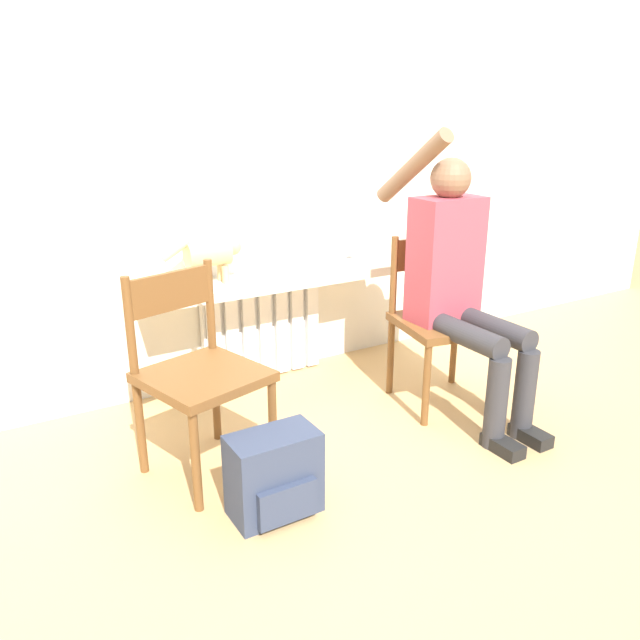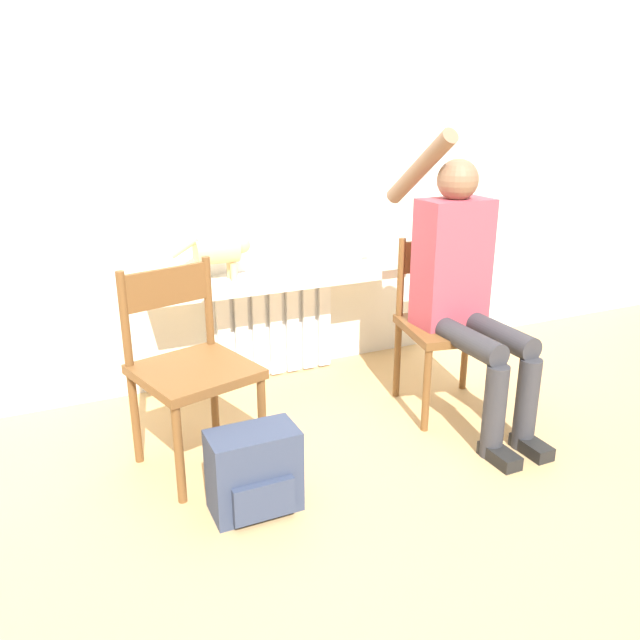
{
  "view_description": "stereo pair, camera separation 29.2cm",
  "coord_description": "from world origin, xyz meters",
  "px_view_note": "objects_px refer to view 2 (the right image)",
  "views": [
    {
      "loc": [
        -1.42,
        -1.86,
        1.47
      ],
      "look_at": [
        0.0,
        0.52,
        0.52
      ],
      "focal_mm": 35.0,
      "sensor_mm": 36.0,
      "label": 1
    },
    {
      "loc": [
        -1.16,
        -2.0,
        1.47
      ],
      "look_at": [
        0.0,
        0.52,
        0.52
      ],
      "focal_mm": 35.0,
      "sensor_mm": 36.0,
      "label": 2
    }
  ],
  "objects_px": {
    "chair_right": "(447,322)",
    "backpack": "(254,472)",
    "chair_left": "(190,365)",
    "person": "(464,282)",
    "cat": "(219,252)"
  },
  "relations": [
    {
      "from": "chair_right",
      "to": "backpack",
      "type": "relative_size",
      "value": 2.54
    },
    {
      "from": "backpack",
      "to": "chair_left",
      "type": "bearing_deg",
      "value": 105.32
    },
    {
      "from": "backpack",
      "to": "cat",
      "type": "bearing_deg",
      "value": 79.08
    },
    {
      "from": "person",
      "to": "cat",
      "type": "bearing_deg",
      "value": 140.83
    },
    {
      "from": "chair_right",
      "to": "backpack",
      "type": "xyz_separation_m",
      "value": [
        -1.18,
        -0.44,
        -0.29
      ]
    },
    {
      "from": "chair_left",
      "to": "person",
      "type": "xyz_separation_m",
      "value": [
        1.29,
        -0.12,
        0.24
      ]
    },
    {
      "from": "cat",
      "to": "backpack",
      "type": "distance_m",
      "value": 1.28
    },
    {
      "from": "cat",
      "to": "chair_left",
      "type": "bearing_deg",
      "value": -116.85
    },
    {
      "from": "chair_right",
      "to": "cat",
      "type": "distance_m",
      "value": 1.21
    },
    {
      "from": "chair_left",
      "to": "chair_right",
      "type": "bearing_deg",
      "value": -15.56
    },
    {
      "from": "chair_right",
      "to": "backpack",
      "type": "height_order",
      "value": "chair_right"
    },
    {
      "from": "chair_left",
      "to": "cat",
      "type": "height_order",
      "value": "cat"
    },
    {
      "from": "chair_left",
      "to": "person",
      "type": "distance_m",
      "value": 1.32
    },
    {
      "from": "chair_left",
      "to": "chair_right",
      "type": "xyz_separation_m",
      "value": [
        1.3,
        0.0,
        0.0
      ]
    },
    {
      "from": "chair_right",
      "to": "backpack",
      "type": "distance_m",
      "value": 1.29
    }
  ]
}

